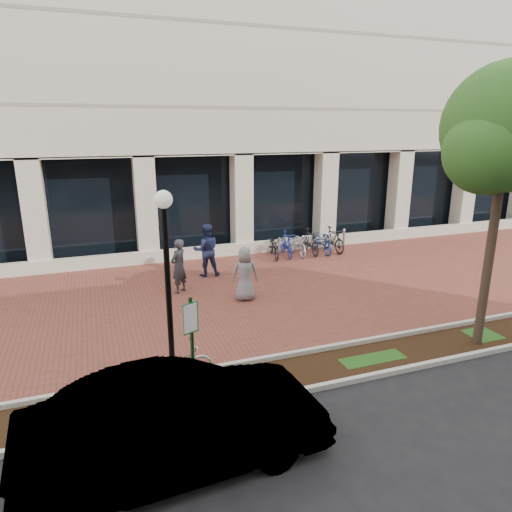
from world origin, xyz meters
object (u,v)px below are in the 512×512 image
object	(u,v)px
locked_bicycle	(174,367)
bike_rack_cluster	(304,243)
pedestrian_right	(245,274)
lamppost	(168,278)
pedestrian_left	(179,266)
bollard	(344,238)
pedestrian_mid	(206,250)
sedan_near_curb	(178,423)
parking_sign	(192,337)
street_tree	(507,136)

from	to	relation	value
locked_bicycle	bike_rack_cluster	size ratio (longest dim) A/B	0.48
pedestrian_right	bike_rack_cluster	bearing A→B (deg)	-122.77
lamppost	pedestrian_left	xyz separation A→B (m)	(1.17, 5.37, -1.42)
lamppost	bollard	distance (m)	12.76
lamppost	pedestrian_mid	world-z (taller)	lamppost
pedestrian_mid	sedan_near_curb	xyz separation A→B (m)	(-2.79, -9.38, -0.18)
pedestrian_mid	sedan_near_curb	world-z (taller)	pedestrian_mid
parking_sign	pedestrian_right	distance (m)	5.69
parking_sign	pedestrian_left	world-z (taller)	parking_sign
lamppost	sedan_near_curb	size ratio (longest dim) A/B	0.85
street_tree	pedestrian_left	xyz separation A→B (m)	(-6.41, 6.21, -4.17)
lamppost	pedestrian_left	world-z (taller)	lamppost
parking_sign	bike_rack_cluster	size ratio (longest dim) A/B	0.63
lamppost	locked_bicycle	world-z (taller)	lamppost
bike_rack_cluster	pedestrian_right	bearing A→B (deg)	-128.50
street_tree	bike_rack_cluster	xyz separation A→B (m)	(-0.53, 9.04, -4.57)
pedestrian_mid	bollard	xyz separation A→B (m)	(6.80, 1.82, -0.52)
pedestrian_left	pedestrian_mid	xyz separation A→B (m)	(1.27, 1.41, 0.07)
lamppost	sedan_near_curb	xyz separation A→B (m)	(-0.34, -2.60, -1.53)
lamppost	sedan_near_curb	bearing A→B (deg)	-97.54
locked_bicycle	bollard	world-z (taller)	locked_bicycle
pedestrian_right	street_tree	bearing A→B (deg)	144.69
sedan_near_curb	lamppost	bearing A→B (deg)	-11.22
parking_sign	pedestrian_left	distance (m)	6.41
pedestrian_left	pedestrian_mid	world-z (taller)	pedestrian_mid
parking_sign	locked_bicycle	world-z (taller)	parking_sign
pedestrian_right	lamppost	bearing A→B (deg)	64.43
lamppost	street_tree	bearing A→B (deg)	-6.35
pedestrian_mid	pedestrian_right	world-z (taller)	pedestrian_mid
street_tree	bollard	xyz separation A→B (m)	(1.66, 9.44, -4.63)
parking_sign	street_tree	bearing A→B (deg)	-23.39
pedestrian_left	pedestrian_right	world-z (taller)	pedestrian_left
street_tree	sedan_near_curb	bearing A→B (deg)	-167.49
parking_sign	lamppost	bearing A→B (deg)	80.56
pedestrian_right	bike_rack_cluster	distance (m)	5.85
parking_sign	street_tree	size ratio (longest dim) A/B	0.33
pedestrian_right	bollard	world-z (taller)	pedestrian_right
pedestrian_right	sedan_near_curb	bearing A→B (deg)	74.42
pedestrian_mid	pedestrian_right	size ratio (longest dim) A/B	1.14
pedestrian_mid	bollard	size ratio (longest dim) A/B	2.21
street_tree	pedestrian_mid	size ratio (longest dim) A/B	3.46
street_tree	pedestrian_left	distance (m)	9.85
lamppost	locked_bicycle	xyz separation A→B (m)	(-0.01, -0.21, -1.88)
bike_rack_cluster	parking_sign	bearing A→B (deg)	-121.06
bike_rack_cluster	sedan_near_curb	world-z (taller)	sedan_near_curb
lamppost	bollard	xyz separation A→B (m)	(9.24, 8.60, -1.88)
locked_bicycle	sedan_near_curb	bearing A→B (deg)	164.57
bollard	pedestrian_left	bearing A→B (deg)	-158.16
parking_sign	bike_rack_cluster	world-z (taller)	parking_sign
lamppost	bike_rack_cluster	bearing A→B (deg)	49.31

